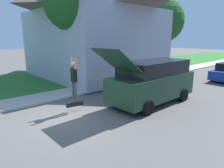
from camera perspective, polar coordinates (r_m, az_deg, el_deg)
The scene contains 9 objects.
ground_plane at distance 8.70m, azimuth -12.22°, elevation -9.79°, with size 120.00×120.00×0.00m, color #54514F.
lawn at distance 18.29m, azimuth -8.46°, elevation 2.50°, with size 10.00×80.00×0.08m.
sidewalk at distance 14.88m, azimuth 0.96°, elevation 0.27°, with size 1.80×80.00×0.10m.
house at distance 18.27m, azimuth -5.27°, elevation 16.66°, with size 10.90×9.59×8.54m.
lawn_tree_near at distance 14.13m, azimuth -10.66°, elevation 22.32°, with size 4.11×4.11×7.67m.
lawn_tree_far at distance 20.03m, azimuth 13.89°, elevation 17.10°, with size 4.18×4.18×6.91m.
suv_parked at distance 10.44m, azimuth 11.51°, elevation 0.88°, with size 2.10×5.70×2.93m.
skateboarder at distance 9.12m, azimuth -10.82°, elevation 1.80°, with size 0.41×0.23×1.97m.
skateboard at distance 9.51m, azimuth -10.59°, elevation -5.73°, with size 0.27×0.80×0.26m.
Camera 1 is at (7.04, -3.88, 3.32)m, focal length 32.00 mm.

